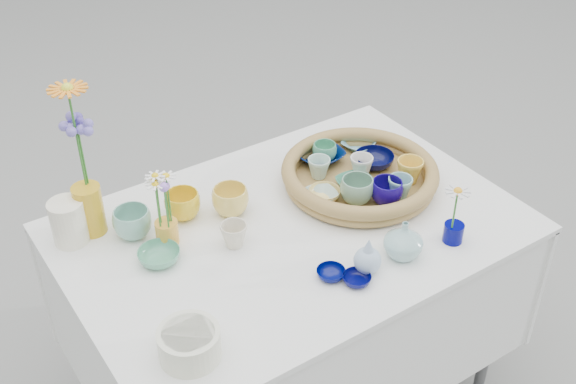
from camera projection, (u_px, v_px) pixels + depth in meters
wicker_tray at (360, 175)px, 2.17m from camera, size 0.47×0.47×0.08m
tray_ceramic_0 at (319, 156)px, 2.27m from camera, size 0.16×0.16×0.04m
tray_ceramic_1 at (374, 160)px, 2.24m from camera, size 0.14×0.14×0.04m
tray_ceramic_2 at (410, 171)px, 2.16m from camera, size 0.09×0.09×0.07m
tray_ceramic_3 at (356, 184)px, 2.15m from camera, size 0.12×0.12×0.03m
tray_ceramic_4 at (357, 190)px, 2.08m from camera, size 0.12×0.12×0.08m
tray_ceramic_5 at (320, 196)px, 2.10m from camera, size 0.11×0.11×0.02m
tray_ceramic_6 at (319, 168)px, 2.18m from camera, size 0.09×0.09×0.06m
tray_ceramic_7 at (361, 166)px, 2.19m from camera, size 0.08×0.08×0.07m
tray_ceramic_8 at (359, 144)px, 2.33m from camera, size 0.13×0.13×0.03m
tray_ceramic_9 at (387, 192)px, 2.07m from camera, size 0.10×0.10×0.07m
tray_ceramic_10 at (325, 194)px, 2.10m from camera, size 0.12×0.12×0.03m
tray_ceramic_11 at (400, 188)px, 2.10m from camera, size 0.08×0.08×0.07m
tray_ceramic_12 at (325, 152)px, 2.26m from camera, size 0.10×0.10×0.06m
loose_ceramic_0 at (183, 205)px, 2.05m from camera, size 0.11×0.11×0.08m
loose_ceramic_1 at (230, 201)px, 2.06m from camera, size 0.12×0.12×0.08m
loose_ceramic_2 at (159, 256)px, 1.90m from camera, size 0.14×0.14×0.04m
loose_ceramic_3 at (234, 235)px, 1.94m from camera, size 0.10×0.10×0.07m
loose_ceramic_4 at (331, 274)px, 1.85m from camera, size 0.10×0.10×0.02m
loose_ceramic_5 at (132, 223)px, 1.97m from camera, size 0.13×0.13×0.08m
loose_ceramic_6 at (357, 279)px, 1.83m from camera, size 0.10×0.10×0.02m
fluted_bowl at (189, 344)px, 1.62m from camera, size 0.15×0.15×0.07m
bud_vase_paleblue at (368, 255)px, 1.85m from camera, size 0.09×0.09×0.11m
bud_vase_seafoam at (404, 240)px, 1.90m from camera, size 0.13×0.13×0.11m
bud_vase_cobalt at (453, 233)px, 1.96m from camera, size 0.07×0.07×0.06m
single_daisy at (455, 210)px, 1.90m from camera, size 0.09×0.09×0.14m
tall_vase_yellow at (89, 210)px, 1.97m from camera, size 0.09×0.09×0.15m
gerbera at (77, 139)px, 1.86m from camera, size 0.12×0.12×0.31m
hydrangea at (83, 156)px, 1.90m from camera, size 0.07×0.07×0.24m
white_pitcher at (69, 222)px, 1.94m from camera, size 0.13×0.10×0.13m
daisy_cup at (167, 232)px, 1.96m from camera, size 0.08×0.08×0.07m
daisy_posy at (163, 199)px, 1.89m from camera, size 0.10×0.10×0.16m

